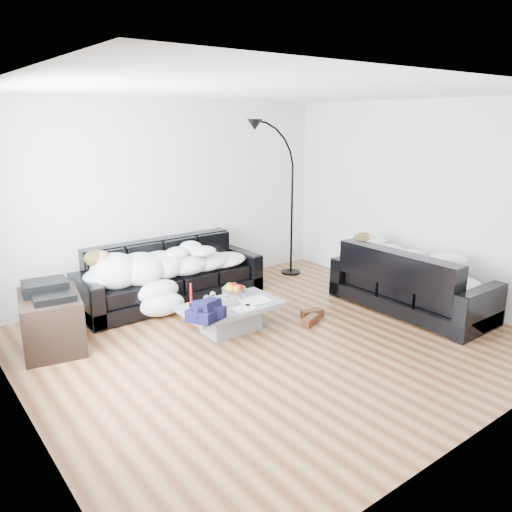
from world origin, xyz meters
TOP-DOWN VIEW (x-y plane):
  - ground at (0.00, 0.00)m, footprint 5.00×5.00m
  - wall_back at (0.00, 2.25)m, footprint 5.00×0.02m
  - wall_left at (-2.50, 0.00)m, footprint 0.02×4.50m
  - wall_right at (2.50, 0.00)m, footprint 0.02×4.50m
  - ceiling at (0.00, 0.00)m, footprint 5.00×5.00m
  - sofa_back at (-0.28, 1.77)m, footprint 2.43×0.84m
  - sofa_right at (1.97, -0.34)m, footprint 0.86×2.00m
  - sleeper_back at (-0.28, 1.72)m, footprint 2.06×0.71m
  - sleeper_right at (1.97, -0.34)m, footprint 0.73×1.72m
  - teal_cushion at (1.91, 0.28)m, footprint 0.42×0.38m
  - coffee_table at (-0.21, 0.49)m, footprint 1.14×0.68m
  - fruit_bowl at (-0.04, 0.67)m, footprint 0.31×0.31m
  - wine_glass_a at (-0.39, 0.59)m, footprint 0.08×0.08m
  - wine_glass_b at (-0.54, 0.48)m, footprint 0.10×0.10m
  - wine_glass_c at (-0.30, 0.46)m, footprint 0.08×0.08m
  - candle_left at (-0.60, 0.69)m, footprint 0.05×0.05m
  - candle_right at (-0.59, 0.74)m, footprint 0.06×0.06m
  - newspaper_a at (0.07, 0.42)m, footprint 0.37×0.30m
  - newspaper_b at (-0.19, 0.29)m, footprint 0.26×0.19m
  - navy_jacket at (-0.64, 0.28)m, footprint 0.40×0.33m
  - shoes at (0.72, 0.15)m, footprint 0.52×0.41m
  - av_cabinet at (-1.95, 1.29)m, footprint 0.74×0.95m
  - stereo at (-1.95, 1.29)m, footprint 0.48×0.39m
  - floor_lamp at (1.81, 1.76)m, footprint 0.76×0.33m

SIDE VIEW (x-z plane):
  - ground at x=0.00m, z-range 0.00..0.00m
  - shoes at x=0.72m, z-range 0.00..0.11m
  - coffee_table at x=-0.21m, z-range 0.00..0.33m
  - av_cabinet at x=-1.95m, z-range 0.00..0.59m
  - newspaper_b at x=-0.19m, z-range 0.33..0.34m
  - newspaper_a at x=0.07m, z-range 0.33..0.34m
  - sofa_back at x=-0.28m, z-range 0.00..0.79m
  - sofa_right at x=1.97m, z-range 0.00..0.81m
  - wine_glass_a at x=-0.39m, z-range 0.33..0.49m
  - wine_glass_c at x=-0.30m, z-range 0.33..0.49m
  - fruit_bowl at x=-0.04m, z-range 0.33..0.50m
  - wine_glass_b at x=-0.54m, z-range 0.33..0.51m
  - candle_right at x=-0.59m, z-range 0.33..0.59m
  - candle_left at x=-0.60m, z-range 0.33..0.60m
  - navy_jacket at x=-0.64m, z-range 0.41..0.60m
  - sleeper_back at x=-0.28m, z-range 0.42..0.83m
  - sleeper_right at x=1.97m, z-range 0.42..0.84m
  - stereo at x=-1.95m, z-range 0.59..0.72m
  - teal_cushion at x=1.91m, z-range 0.62..0.82m
  - floor_lamp at x=1.81m, z-range 0.00..2.07m
  - wall_back at x=0.00m, z-range 0.00..2.60m
  - wall_left at x=-2.50m, z-range 0.00..2.60m
  - wall_right at x=2.50m, z-range 0.00..2.60m
  - ceiling at x=0.00m, z-range 2.60..2.60m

